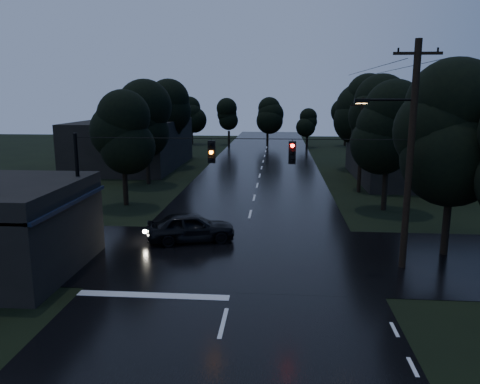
# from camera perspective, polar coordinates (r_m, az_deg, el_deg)

# --- Properties ---
(main_road) EXTENTS (12.00, 120.00, 0.02)m
(main_road) POSITION_cam_1_polar(r_m,az_deg,el_deg) (40.50, 2.12, 0.78)
(main_road) COLOR black
(main_road) RESTS_ON ground
(cross_street) EXTENTS (60.00, 9.00, 0.02)m
(cross_street) POSITION_cam_1_polar(r_m,az_deg,el_deg) (23.11, 0.01, -7.72)
(cross_street) COLOR black
(cross_street) RESTS_ON ground
(building_far_right) EXTENTS (10.00, 14.00, 4.40)m
(building_far_right) POSITION_cam_1_polar(r_m,az_deg,el_deg) (45.72, 20.24, 4.12)
(building_far_right) COLOR black
(building_far_right) RESTS_ON ground
(building_far_left) EXTENTS (10.00, 16.00, 5.00)m
(building_far_left) POSITION_cam_1_polar(r_m,az_deg,el_deg) (52.42, -12.88, 5.77)
(building_far_left) COLOR black
(building_far_left) RESTS_ON ground
(utility_pole_main) EXTENTS (3.50, 0.30, 10.00)m
(utility_pole_main) POSITION_cam_1_polar(r_m,az_deg,el_deg) (21.60, 19.83, 4.56)
(utility_pole_main) COLOR black
(utility_pole_main) RESTS_ON ground
(utility_pole_far) EXTENTS (2.00, 0.30, 7.50)m
(utility_pole_far) POSITION_cam_1_polar(r_m,az_deg,el_deg) (38.46, 14.53, 5.68)
(utility_pole_far) COLOR black
(utility_pole_far) RESTS_ON ground
(anchor_pole_left) EXTENTS (0.18, 0.18, 6.00)m
(anchor_pole_left) POSITION_cam_1_polar(r_m,az_deg,el_deg) (23.19, -19.01, -0.60)
(anchor_pole_left) COLOR black
(anchor_pole_left) RESTS_ON ground
(span_signals) EXTENTS (15.00, 0.37, 1.12)m
(span_signals) POSITION_cam_1_polar(r_m,az_deg,el_deg) (20.89, 1.30, 4.99)
(span_signals) COLOR black
(span_signals) RESTS_ON ground
(tree_corner_near) EXTENTS (4.48, 4.48, 9.44)m
(tree_corner_near) POSITION_cam_1_polar(r_m,az_deg,el_deg) (24.21, 24.71, 6.64)
(tree_corner_near) COLOR black
(tree_corner_near) RESTS_ON ground
(tree_left_a) EXTENTS (3.92, 3.92, 8.26)m
(tree_left_a) POSITION_cam_1_polar(r_m,az_deg,el_deg) (33.59, -14.13, 7.20)
(tree_left_a) COLOR black
(tree_left_a) RESTS_ON ground
(tree_left_b) EXTENTS (4.20, 4.20, 8.85)m
(tree_left_b) POSITION_cam_1_polar(r_m,az_deg,el_deg) (41.37, -11.38, 8.64)
(tree_left_b) COLOR black
(tree_left_b) RESTS_ON ground
(tree_left_c) EXTENTS (4.48, 4.48, 9.44)m
(tree_left_c) POSITION_cam_1_polar(r_m,az_deg,el_deg) (51.17, -8.94, 9.70)
(tree_left_c) COLOR black
(tree_left_c) RESTS_ON ground
(tree_right_a) EXTENTS (4.20, 4.20, 8.85)m
(tree_right_a) POSITION_cam_1_polar(r_m,az_deg,el_deg) (32.59, 17.66, 7.54)
(tree_right_a) COLOR black
(tree_right_a) RESTS_ON ground
(tree_right_b) EXTENTS (4.48, 4.48, 9.44)m
(tree_right_b) POSITION_cam_1_polar(r_m,az_deg,el_deg) (40.51, 16.05, 8.89)
(tree_right_b) COLOR black
(tree_right_b) RESTS_ON ground
(tree_right_c) EXTENTS (4.76, 4.76, 10.03)m
(tree_right_c) POSITION_cam_1_polar(r_m,az_deg,el_deg) (50.44, 14.56, 9.87)
(tree_right_c) COLOR black
(tree_right_c) RESTS_ON ground
(car) EXTENTS (4.99, 3.10, 1.59)m
(car) POSITION_cam_1_polar(r_m,az_deg,el_deg) (25.15, -6.00, -4.26)
(car) COLOR black
(car) RESTS_ON ground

